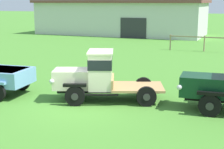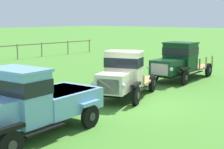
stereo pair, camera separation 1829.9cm
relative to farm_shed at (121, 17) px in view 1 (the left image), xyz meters
name	(u,v)px [view 1 (the left image)]	position (x,y,z in m)	size (l,w,h in m)	color
ground_plane	(80,107)	(10.04, -30.90, -2.26)	(240.00, 240.00, 0.00)	#47842D
farm_shed	(121,17)	(0.00, 0.00, 0.00)	(22.04, 9.34, 4.48)	silver
vintage_truck_second_in_line	(97,76)	(10.27, -29.73, -1.16)	(5.09, 3.29, 2.20)	black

